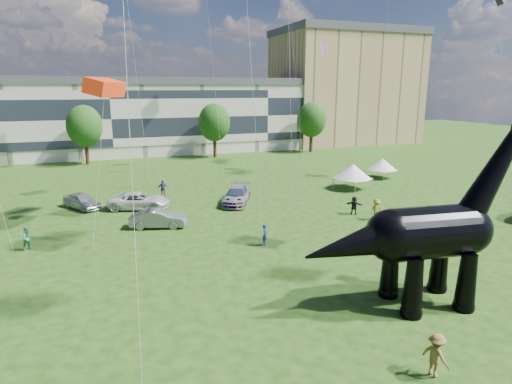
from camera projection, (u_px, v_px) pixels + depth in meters
name	position (u px, v px, depth m)	size (l,w,h in m)	color
ground	(340.00, 325.00, 20.95)	(220.00, 220.00, 0.00)	#16330C
terrace_row	(110.00, 120.00, 73.27)	(78.00, 11.00, 12.00)	beige
apartment_block	(344.00, 90.00, 91.12)	(28.00, 18.00, 22.00)	tan
tree_mid_left	(84.00, 123.00, 63.64)	(5.20, 5.20, 9.44)	#382314
tree_mid_right	(214.00, 119.00, 70.44)	(5.20, 5.20, 9.44)	#382314
tree_far_right	(312.00, 117.00, 76.55)	(5.20, 5.20, 9.44)	#382314
dinosaur_sculpture	(422.00, 236.00, 22.13)	(12.44, 3.94, 10.12)	black
car_silver	(82.00, 201.00, 41.06)	(1.80, 4.47, 1.52)	#B6B6BB
car_grey	(158.00, 219.00, 35.42)	(1.60, 4.58, 1.51)	slate
car_white	(139.00, 201.00, 40.92)	(2.64, 5.73, 1.59)	silver
car_dark	(237.00, 196.00, 42.79)	(2.31, 5.69, 1.65)	#595960
gazebo_near	(353.00, 171.00, 48.80)	(5.37, 5.37, 2.91)	silver
gazebo_far	(382.00, 164.00, 54.86)	(4.53, 4.53, 2.55)	silver
visitors	(203.00, 231.00, 31.98)	(39.77, 34.15, 1.87)	#412F6A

